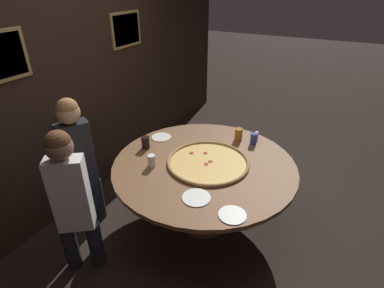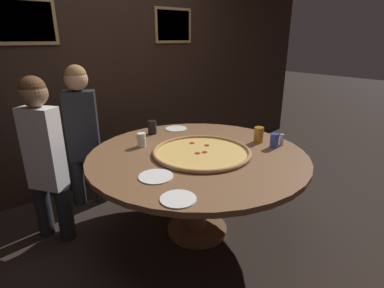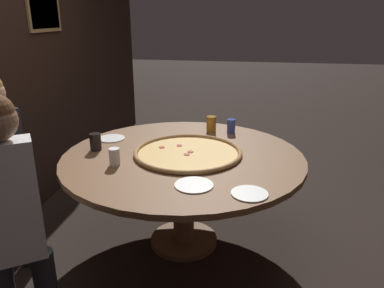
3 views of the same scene
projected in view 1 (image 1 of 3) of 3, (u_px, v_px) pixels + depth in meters
ground_plane at (203, 221)px, 3.22m from camera, size 24.00×24.00×0.00m
back_wall at (80, 84)px, 3.18m from camera, size 6.40×0.08×2.60m
dining_table at (204, 173)px, 2.92m from camera, size 1.75×1.75×0.74m
giant_pizza at (208, 162)px, 2.86m from camera, size 0.79×0.79×0.03m
drink_cup_far_right at (239, 134)px, 3.24m from camera, size 0.08×0.08×0.14m
drink_cup_by_shaker at (152, 161)px, 2.79m from camera, size 0.07×0.07×0.12m
drink_cup_near_right at (254, 139)px, 3.17m from camera, size 0.07×0.07×0.12m
drink_cup_front_edge at (146, 143)px, 3.08m from camera, size 0.08×0.08×0.13m
white_plate_beside_cup at (161, 137)px, 3.32m from camera, size 0.22×0.22×0.01m
white_plate_near_front at (232, 215)px, 2.23m from camera, size 0.21×0.21×0.01m
white_plate_far_back at (196, 198)px, 2.41m from camera, size 0.23×0.23×0.01m
condiment_shaker at (257, 136)px, 3.25m from camera, size 0.04×0.04×0.10m
diner_far_right at (78, 158)px, 2.85m from camera, size 0.37×0.27×1.39m
diner_far_left at (71, 197)px, 2.37m from camera, size 0.30×0.35×1.36m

